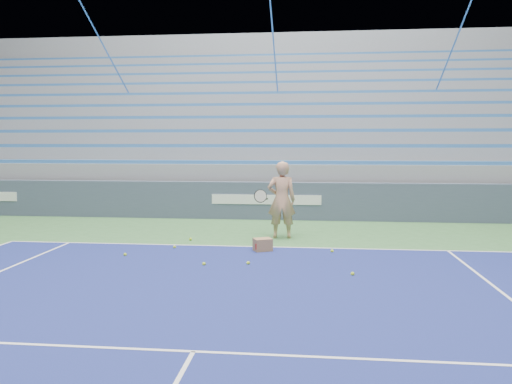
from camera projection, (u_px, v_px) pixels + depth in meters
sponsor_barrier at (267, 201)px, 14.68m from camera, size 30.00×0.32×1.10m
bleachers at (278, 140)px, 20.16m from camera, size 31.00×9.15×7.30m
tennis_player at (281, 200)px, 11.73m from camera, size 0.95×0.86×1.82m
ball_box at (263, 245)px, 10.35m from camera, size 0.44×0.40×0.27m
tennis_ball_0 at (353, 274)px, 8.44m from camera, size 0.07×0.07×0.07m
tennis_ball_1 at (204, 264)px, 9.14m from camera, size 0.07×0.07×0.07m
tennis_ball_2 at (191, 239)px, 11.50m from camera, size 0.07×0.07×0.07m
tennis_ball_3 at (248, 263)px, 9.20m from camera, size 0.07×0.07×0.07m
tennis_ball_4 at (125, 255)px, 9.90m from camera, size 0.07×0.07×0.07m
tennis_ball_5 at (260, 246)px, 10.75m from camera, size 0.07×0.07×0.07m
tennis_ball_6 at (175, 247)px, 10.62m from camera, size 0.07×0.07×0.07m
tennis_ball_7 at (332, 251)px, 10.23m from camera, size 0.07×0.07×0.07m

